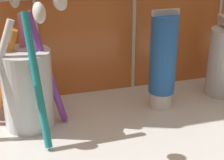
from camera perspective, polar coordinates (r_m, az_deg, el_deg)
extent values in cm
cube|color=silver|center=(49.09, 7.47, -9.60)|extent=(59.17, 32.26, 2.00)
cylinder|color=silver|center=(49.67, -12.73, -1.40)|extent=(6.59, 6.59, 10.43)
cylinder|color=purple|center=(48.53, -9.87, 1.67)|extent=(4.68, 1.53, 15.18)
ellipsoid|color=white|center=(46.03, -7.92, 11.74)|extent=(2.33, 1.59, 2.54)
cylinder|color=pink|center=(51.19, -13.30, 2.26)|extent=(1.48, 4.08, 14.66)
ellipsoid|color=white|center=(50.59, -14.63, 11.73)|extent=(1.60, 2.28, 2.51)
cylinder|color=orange|center=(49.93, -16.18, 0.30)|extent=(4.99, 2.15, 13.00)
cylinder|color=teal|center=(44.78, -11.40, -0.09)|extent=(2.20, 6.26, 15.65)
ellipsoid|color=white|center=(39.27, -11.04, 10.04)|extent=(1.76, 2.54, 2.63)
cylinder|color=white|center=(55.38, 7.43, -2.85)|extent=(3.19, 3.19, 2.46)
cylinder|color=blue|center=(52.71, 7.82, 3.82)|extent=(3.75, 3.75, 11.21)
cube|color=silver|center=(51.01, 8.19, 10.18)|extent=(3.94, 0.36, 0.80)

